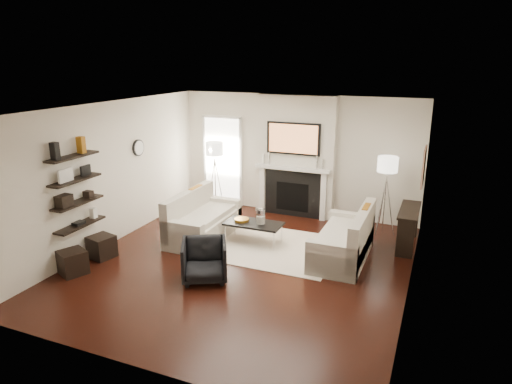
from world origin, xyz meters
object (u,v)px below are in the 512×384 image
at_px(loveseat_left_base, 204,228).
at_px(ottoman_near, 102,247).
at_px(coffee_table, 254,224).
at_px(lamp_right_shade, 388,164).
at_px(loveseat_right_base, 342,247).
at_px(lamp_left_shade, 214,149).
at_px(armchair, 204,258).

distance_m(loveseat_left_base, ottoman_near, 1.98).
bearing_deg(coffee_table, ottoman_near, -144.17).
height_order(loveseat_left_base, coffee_table, same).
relative_size(loveseat_left_base, ottoman_near, 4.50).
height_order(coffee_table, lamp_right_shade, lamp_right_shade).
xyz_separation_m(loveseat_right_base, lamp_left_shade, (-3.39, 1.66, 1.24)).
bearing_deg(ottoman_near, armchair, -1.13).
relative_size(lamp_right_shade, ottoman_near, 1.00).
bearing_deg(loveseat_left_base, coffee_table, 6.49).
bearing_deg(coffee_table, loveseat_left_base, -173.51).
xyz_separation_m(coffee_table, armchair, (-0.15, -1.69, -0.04)).
bearing_deg(armchair, lamp_left_shade, 86.33).
height_order(loveseat_right_base, armchair, armchair).
bearing_deg(ottoman_near, loveseat_left_base, 50.67).
bearing_deg(loveseat_right_base, lamp_right_shade, 71.72).
xyz_separation_m(loveseat_left_base, lamp_left_shade, (-0.63, 1.73, 1.24)).
distance_m(armchair, lamp_right_shade, 4.13).
bearing_deg(armchair, loveseat_left_base, 90.91).
bearing_deg(lamp_right_shade, coffee_table, -146.28).
xyz_separation_m(loveseat_left_base, lamp_right_shade, (3.27, 1.61, 1.24)).
height_order(loveseat_left_base, ottoman_near, loveseat_left_base).
distance_m(lamp_left_shade, lamp_right_shade, 3.90).
height_order(loveseat_right_base, lamp_right_shade, lamp_right_shade).
distance_m(armchair, lamp_left_shade, 3.79).
height_order(loveseat_right_base, lamp_left_shade, lamp_left_shade).
relative_size(armchair, lamp_left_shade, 1.81).
height_order(lamp_left_shade, lamp_right_shade, same).
relative_size(lamp_left_shade, lamp_right_shade, 1.00).
height_order(loveseat_left_base, armchair, armchair).
bearing_deg(armchair, ottoman_near, 150.66).
bearing_deg(ottoman_near, lamp_left_shade, 79.23).
relative_size(coffee_table, lamp_left_shade, 2.75).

